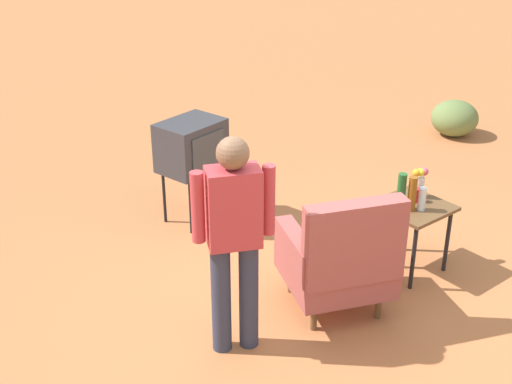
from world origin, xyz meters
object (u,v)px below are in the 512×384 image
armchair (341,257)px  person_standing (234,234)px  bottle_short_clear (422,199)px  bottle_wine_green (401,192)px  soda_can_red (417,195)px  side_table (412,215)px  tv_on_stand (191,146)px  bottle_tall_amber (412,194)px  flower_vase (419,181)px

armchair → person_standing: bearing=-10.3°
armchair → bottle_short_clear: bearing=178.7°
person_standing → bottle_wine_green: (-1.67, 0.06, -0.16)m
soda_can_red → side_table: bearing=22.4°
armchair → tv_on_stand: armchair is taller
person_standing → bottle_tall_amber: (-1.72, 0.13, -0.17)m
person_standing → flower_vase: person_standing is taller
side_table → soda_can_red: size_ratio=5.09×
person_standing → bottle_short_clear: person_standing is taller
person_standing → bottle_wine_green: bearing=177.9°
person_standing → soda_can_red: person_standing is taller
armchair → side_table: (-0.93, -0.08, 0.03)m
person_standing → bottle_short_clear: size_ratio=8.20×
bottle_tall_amber → soda_can_red: 0.20m
armchair → person_standing: size_ratio=0.65×
tv_on_stand → bottle_tall_amber: (-0.84, 1.98, -0.01)m
tv_on_stand → person_standing: size_ratio=0.63×
bottle_tall_amber → bottle_short_clear: bearing=144.1°
armchair → flower_vase: armchair is taller
tv_on_stand → person_standing: bearing=64.4°
bottle_tall_amber → armchair: bearing=2.1°
side_table → bottle_wine_green: 0.29m
bottle_wine_green → soda_can_red: 0.24m
bottle_short_clear → tv_on_stand: bearing=-65.9°
bottle_tall_amber → soda_can_red: size_ratio=2.46×
tv_on_stand → bottle_tall_amber: size_ratio=3.43×
armchair → tv_on_stand: size_ratio=1.03×
soda_can_red → tv_on_stand: bearing=-62.2°
person_standing → bottle_short_clear: (-1.79, 0.18, -0.22)m
person_standing → flower_vase: size_ratio=6.19×
bottle_wine_green → bottle_short_clear: (-0.13, 0.12, -0.06)m
bottle_wine_green → bottle_tall_amber: bearing=128.1°
bottle_wine_green → bottle_tall_amber: bottle_wine_green is taller
person_standing → flower_vase: 1.98m
tv_on_stand → soda_can_red: (-1.00, 1.91, -0.10)m
side_table → bottle_short_clear: 0.22m
person_standing → bottle_wine_green: person_standing is taller
side_table → soda_can_red: soda_can_red is taller
armchair → bottle_wine_green: size_ratio=3.31×
armchair → flower_vase: 1.13m
side_table → bottle_tall_amber: bearing=26.2°
side_table → bottle_wine_green: bearing=-8.2°
soda_can_red → bottle_short_clear: bearing=53.5°
bottle_short_clear → bottle_wine_green: bearing=-44.0°
bottle_short_clear → flower_vase: bearing=-135.1°
bottle_wine_green → soda_can_red: bearing=-178.6°
tv_on_stand → bottle_short_clear: tv_on_stand is taller
bottle_tall_amber → person_standing: bearing=-4.4°
armchair → bottle_short_clear: armchair is taller
side_table → soda_can_red: (-0.07, -0.03, 0.15)m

